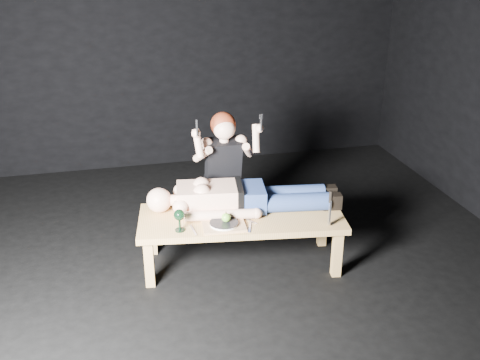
# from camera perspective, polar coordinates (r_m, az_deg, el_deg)

# --- Properties ---
(ground) EXTENTS (5.00, 5.00, 0.00)m
(ground) POSITION_cam_1_polar(r_m,az_deg,el_deg) (4.69, -0.05, -8.95)
(ground) COLOR black
(ground) RESTS_ON ground
(back_wall) EXTENTS (5.00, 0.00, 5.00)m
(back_wall) POSITION_cam_1_polar(r_m,az_deg,el_deg) (6.49, -5.32, 14.42)
(back_wall) COLOR black
(back_wall) RESTS_ON ground
(table) EXTENTS (1.73, 0.84, 0.45)m
(table) POSITION_cam_1_polar(r_m,az_deg,el_deg) (4.62, 0.14, -6.22)
(table) COLOR tan
(table) RESTS_ON ground
(lying_man) EXTENTS (1.72, 0.73, 0.26)m
(lying_man) POSITION_cam_1_polar(r_m,az_deg,el_deg) (4.59, 0.60, -1.44)
(lying_man) COLOR #D0A489
(lying_man) RESTS_ON table
(kneeling_woman) EXTENTS (0.66, 0.74, 1.22)m
(kneeling_woman) POSITION_cam_1_polar(r_m,az_deg,el_deg) (4.95, -1.91, 0.87)
(kneeling_woman) COLOR black
(kneeling_woman) RESTS_ON ground
(serving_tray) EXTENTS (0.35, 0.26, 0.02)m
(serving_tray) POSITION_cam_1_polar(r_m,az_deg,el_deg) (4.35, -1.68, -4.71)
(serving_tray) COLOR tan
(serving_tray) RESTS_ON table
(plate) EXTENTS (0.24, 0.24, 0.02)m
(plate) POSITION_cam_1_polar(r_m,az_deg,el_deg) (4.34, -1.68, -4.50)
(plate) COLOR white
(plate) RESTS_ON serving_tray
(apple) EXTENTS (0.07, 0.07, 0.07)m
(apple) POSITION_cam_1_polar(r_m,az_deg,el_deg) (4.33, -1.44, -3.89)
(apple) COLOR #55901E
(apple) RESTS_ON plate
(goblet) EXTENTS (0.10, 0.10, 0.18)m
(goblet) POSITION_cam_1_polar(r_m,az_deg,el_deg) (4.28, -6.26, -4.15)
(goblet) COLOR black
(goblet) RESTS_ON table
(fork_flat) EXTENTS (0.03, 0.18, 0.01)m
(fork_flat) POSITION_cam_1_polar(r_m,az_deg,el_deg) (4.31, -4.84, -5.17)
(fork_flat) COLOR #B2B2B7
(fork_flat) RESTS_ON table
(knife_flat) EXTENTS (0.07, 0.17, 0.01)m
(knife_flat) POSITION_cam_1_polar(r_m,az_deg,el_deg) (4.34, 1.03, -4.89)
(knife_flat) COLOR #B2B2B7
(knife_flat) RESTS_ON table
(spoon_flat) EXTENTS (0.10, 0.16, 0.01)m
(spoon_flat) POSITION_cam_1_polar(r_m,az_deg,el_deg) (4.44, 0.96, -4.18)
(spoon_flat) COLOR #B2B2B7
(spoon_flat) RESTS_ON table
(carving_knife) EXTENTS (0.04, 0.05, 0.30)m
(carving_knife) POSITION_cam_1_polar(r_m,az_deg,el_deg) (4.36, 9.25, -2.92)
(carving_knife) COLOR #B2B2B7
(carving_knife) RESTS_ON table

